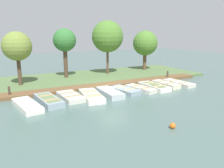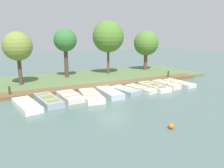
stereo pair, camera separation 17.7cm
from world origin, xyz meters
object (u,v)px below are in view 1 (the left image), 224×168
object	(u,v)px
rowboat_2	(70,96)
park_tree_far_left	(17,47)
rowboat_7	(154,86)
rowboat_4	(110,93)
park_tree_right	(145,43)
rowboat_6	(141,89)
mooring_post_far	(168,75)
buoy	(173,126)
rowboat_5	(125,90)
mooring_post_near	(9,92)
rowboat_9	(178,83)
park_tree_left	(65,41)
rowboat_0	(27,105)
rowboat_1	(48,100)
rowboat_3	(91,96)
park_tree_center	(107,37)
rowboat_8	(166,84)

from	to	relation	value
rowboat_2	park_tree_far_left	xyz separation A→B (m)	(-5.32, -2.81, 3.30)
rowboat_7	park_tree_far_left	distance (m)	11.92
rowboat_4	park_tree_right	bearing A→B (deg)	132.10
rowboat_6	rowboat_7	bearing A→B (deg)	79.25
mooring_post_far	buoy	bearing A→B (deg)	-40.03
rowboat_5	rowboat_2	bearing A→B (deg)	-106.61
park_tree_far_left	rowboat_5	bearing A→B (deg)	51.97
mooring_post_near	rowboat_4	bearing A→B (deg)	67.86
rowboat_6	rowboat_9	size ratio (longest dim) A/B	0.93
rowboat_7	park_tree_left	distance (m)	9.77
mooring_post_far	rowboat_0	bearing A→B (deg)	-78.25
rowboat_1	rowboat_3	size ratio (longest dim) A/B	0.95
rowboat_0	rowboat_7	world-z (taller)	rowboat_7
park_tree_center	rowboat_9	bearing A→B (deg)	28.92
rowboat_7	rowboat_9	bearing A→B (deg)	92.16
rowboat_9	park_tree_far_left	bearing A→B (deg)	-117.81
rowboat_2	rowboat_5	bearing A→B (deg)	82.30
rowboat_9	mooring_post_near	bearing A→B (deg)	-104.53
rowboat_5	buoy	bearing A→B (deg)	-24.25
rowboat_3	rowboat_5	xyz separation A→B (m)	(-0.30, 2.97, -0.02)
rowboat_2	park_tree_right	xyz separation A→B (m)	(-7.18, 11.51, 3.22)
rowboat_4	rowboat_5	world-z (taller)	rowboat_4
park_tree_far_left	mooring_post_far	bearing A→B (deg)	77.30
park_tree_far_left	rowboat_6	bearing A→B (deg)	56.42
rowboat_4	rowboat_0	bearing A→B (deg)	-88.02
rowboat_7	park_tree_right	size ratio (longest dim) A/B	0.63
rowboat_3	park_tree_center	distance (m)	9.63
rowboat_1	park_tree_center	distance (m)	11.24
rowboat_2	rowboat_4	xyz separation A→B (m)	(0.49, 2.87, 0.04)
rowboat_0	rowboat_6	distance (m)	8.74
park_tree_left	rowboat_1	bearing A→B (deg)	-24.27
rowboat_0	buoy	bearing A→B (deg)	32.39
rowboat_6	rowboat_4	bearing A→B (deg)	-99.93
rowboat_6	park_tree_far_left	size ratio (longest dim) A/B	0.60
rowboat_6	rowboat_8	bearing A→B (deg)	82.27
mooring_post_far	park_tree_right	world-z (taller)	park_tree_right
rowboat_4	park_tree_far_left	distance (m)	8.76
rowboat_1	rowboat_2	world-z (taller)	rowboat_1
rowboat_6	park_tree_right	size ratio (longest dim) A/B	0.58
rowboat_8	rowboat_6	bearing A→B (deg)	-89.75
rowboat_4	mooring_post_far	size ratio (longest dim) A/B	3.26
mooring_post_near	rowboat_6	bearing A→B (deg)	74.78
rowboat_9	mooring_post_far	xyz separation A→B (m)	(-2.41, 0.82, 0.29)
rowboat_5	rowboat_7	distance (m)	2.82
rowboat_8	mooring_post_far	world-z (taller)	mooring_post_far
rowboat_7	park_tree_left	bearing A→B (deg)	-143.58
rowboat_5	buoy	xyz separation A→B (m)	(6.87, -1.35, -0.03)
park_tree_right	mooring_post_near	bearing A→B (deg)	-72.15
rowboat_6	mooring_post_far	distance (m)	5.73
rowboat_0	mooring_post_far	world-z (taller)	mooring_post_far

